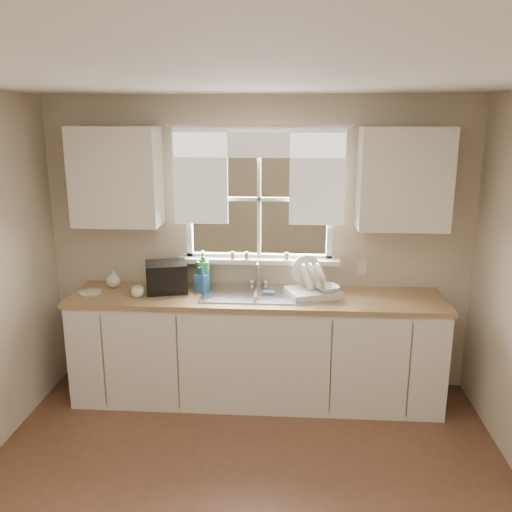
# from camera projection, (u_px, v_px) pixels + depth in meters

# --- Properties ---
(room_walls) EXTENTS (3.62, 4.02, 2.50)m
(room_walls) POSITION_uv_depth(u_px,v_px,m) (232.00, 346.00, 2.64)
(room_walls) COLOR beige
(room_walls) RESTS_ON ground
(ceiling) EXTENTS (3.60, 4.00, 0.02)m
(ceiling) POSITION_uv_depth(u_px,v_px,m) (230.00, 75.00, 2.39)
(ceiling) COLOR silver
(ceiling) RESTS_ON room_walls
(window) EXTENTS (1.38, 0.16, 1.06)m
(window) POSITION_uv_depth(u_px,v_px,m) (259.00, 219.00, 4.58)
(window) COLOR white
(window) RESTS_ON room_walls
(curtains) EXTENTS (1.50, 0.03, 0.81)m
(curtains) POSITION_uv_depth(u_px,v_px,m) (259.00, 166.00, 4.41)
(curtains) COLOR white
(curtains) RESTS_ON room_walls
(base_cabinets) EXTENTS (3.00, 0.62, 0.87)m
(base_cabinets) POSITION_uv_depth(u_px,v_px,m) (256.00, 349.00, 4.53)
(base_cabinets) COLOR white
(base_cabinets) RESTS_ON ground
(countertop) EXTENTS (3.04, 0.65, 0.04)m
(countertop) POSITION_uv_depth(u_px,v_px,m) (256.00, 298.00, 4.41)
(countertop) COLOR #A07B50
(countertop) RESTS_ON base_cabinets
(upper_cabinet_left) EXTENTS (0.70, 0.33, 0.80)m
(upper_cabinet_left) POSITION_uv_depth(u_px,v_px,m) (116.00, 177.00, 4.39)
(upper_cabinet_left) COLOR white
(upper_cabinet_left) RESTS_ON room_walls
(upper_cabinet_right) EXTENTS (0.70, 0.33, 0.80)m
(upper_cabinet_right) POSITION_uv_depth(u_px,v_px,m) (404.00, 179.00, 4.24)
(upper_cabinet_right) COLOR white
(upper_cabinet_right) RESTS_ON room_walls
(wall_outlet) EXTENTS (0.08, 0.01, 0.12)m
(wall_outlet) POSITION_uv_depth(u_px,v_px,m) (362.00, 267.00, 4.60)
(wall_outlet) COLOR beige
(wall_outlet) RESTS_ON room_walls
(sill_jars) EXTENTS (0.50, 0.04, 0.06)m
(sill_jars) POSITION_uv_depth(u_px,v_px,m) (255.00, 255.00, 4.59)
(sill_jars) COLOR brown
(sill_jars) RESTS_ON window
(backyard) EXTENTS (20.00, 10.00, 6.13)m
(backyard) POSITION_uv_depth(u_px,v_px,m) (311.00, 55.00, 10.25)
(backyard) COLOR #335421
(backyard) RESTS_ON ground
(sink) EXTENTS (0.88, 0.52, 0.40)m
(sink) POSITION_uv_depth(u_px,v_px,m) (257.00, 303.00, 4.46)
(sink) COLOR #B7B7BC
(sink) RESTS_ON countertop
(dish_rack) EXTENTS (0.48, 0.42, 0.30)m
(dish_rack) POSITION_uv_depth(u_px,v_px,m) (312.00, 287.00, 4.40)
(dish_rack) COLOR silver
(dish_rack) RESTS_ON countertop
(bowl) EXTENTS (0.24, 0.24, 0.05)m
(bowl) POSITION_uv_depth(u_px,v_px,m) (327.00, 288.00, 4.34)
(bowl) COLOR silver
(bowl) RESTS_ON dish_rack
(soap_bottle_a) EXTENTS (0.15, 0.15, 0.33)m
(soap_bottle_a) POSITION_uv_depth(u_px,v_px,m) (203.00, 270.00, 4.55)
(soap_bottle_a) COLOR green
(soap_bottle_a) RESTS_ON countertop
(soap_bottle_b) EXTENTS (0.13, 0.13, 0.21)m
(soap_bottle_b) POSITION_uv_depth(u_px,v_px,m) (202.00, 278.00, 4.50)
(soap_bottle_b) COLOR #2E63AD
(soap_bottle_b) RESTS_ON countertop
(soap_bottle_c) EXTENTS (0.13, 0.13, 0.16)m
(soap_bottle_c) POSITION_uv_depth(u_px,v_px,m) (113.00, 278.00, 4.61)
(soap_bottle_c) COLOR beige
(soap_bottle_c) RESTS_ON countertop
(saucer) EXTENTS (0.18, 0.18, 0.01)m
(saucer) POSITION_uv_depth(u_px,v_px,m) (90.00, 292.00, 4.47)
(saucer) COLOR beige
(saucer) RESTS_ON countertop
(cup) EXTENTS (0.12, 0.12, 0.08)m
(cup) POSITION_uv_depth(u_px,v_px,m) (137.00, 292.00, 4.36)
(cup) COLOR white
(cup) RESTS_ON countertop
(black_appliance) EXTENTS (0.40, 0.37, 0.24)m
(black_appliance) POSITION_uv_depth(u_px,v_px,m) (166.00, 277.00, 4.50)
(black_appliance) COLOR black
(black_appliance) RESTS_ON countertop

